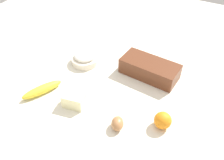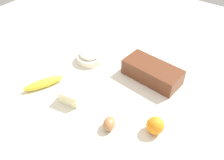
# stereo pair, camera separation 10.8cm
# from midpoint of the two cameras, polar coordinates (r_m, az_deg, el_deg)

# --- Properties ---
(ground_plane) EXTENTS (2.40, 2.40, 0.02)m
(ground_plane) POSITION_cam_midpoint_polar(r_m,az_deg,el_deg) (1.12, -2.77, -2.04)
(ground_plane) COLOR silver
(loaf_pan) EXTENTS (0.29, 0.15, 0.08)m
(loaf_pan) POSITION_cam_midpoint_polar(r_m,az_deg,el_deg) (1.15, 6.48, 2.68)
(loaf_pan) COLOR brown
(loaf_pan) RESTS_ON ground_plane
(flour_bowl) EXTENTS (0.14, 0.14, 0.06)m
(flour_bowl) POSITION_cam_midpoint_polar(r_m,az_deg,el_deg) (1.25, -9.09, 5.16)
(flour_bowl) COLOR silver
(flour_bowl) RESTS_ON ground_plane
(banana) EXTENTS (0.12, 0.19, 0.04)m
(banana) POSITION_cam_midpoint_polar(r_m,az_deg,el_deg) (1.13, -19.30, -2.33)
(banana) COLOR yellow
(banana) RESTS_ON ground_plane
(orange_fruit) EXTENTS (0.07, 0.07, 0.07)m
(orange_fruit) POSITION_cam_midpoint_polar(r_m,az_deg,el_deg) (0.94, 8.97, -9.84)
(orange_fruit) COLOR orange
(orange_fruit) RESTS_ON ground_plane
(butter_block) EXTENTS (0.10, 0.08, 0.06)m
(butter_block) POSITION_cam_midpoint_polar(r_m,az_deg,el_deg) (1.03, -12.22, -4.93)
(butter_block) COLOR #F4EDB2
(butter_block) RESTS_ON ground_plane
(egg_near_butter) EXTENTS (0.07, 0.08, 0.05)m
(egg_near_butter) POSITION_cam_midpoint_polar(r_m,az_deg,el_deg) (0.93, -2.05, -10.68)
(egg_near_butter) COLOR #AD7547
(egg_near_butter) RESTS_ON ground_plane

